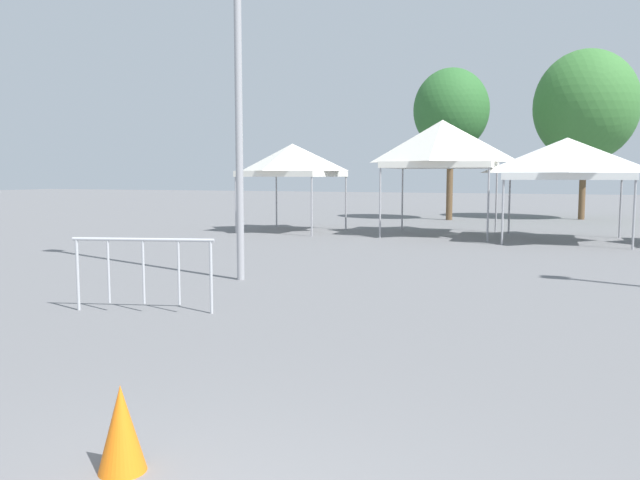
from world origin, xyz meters
TOP-DOWN VIEW (x-y plane):
  - canopy_tent_behind_left at (-7.46, 18.35)m, footprint 3.15×3.15m
  - canopy_tent_far_left at (-2.35, 18.98)m, footprint 3.63×3.63m
  - canopy_tent_behind_center at (1.50, 18.27)m, footprint 3.69×3.69m
  - tree_behind_tents_right at (-3.44, 26.24)m, footprint 3.28×3.28m
  - tree_behind_tents_center at (2.00, 28.72)m, footprint 4.47×4.47m
  - crowd_barrier_mid_lot at (-3.87, 5.34)m, footprint 2.04×0.62m
  - traffic_cone_lot_center at (-0.85, 1.15)m, footprint 0.32×0.32m

SIDE VIEW (x-z plane):
  - traffic_cone_lot_center at x=-0.85m, z-range 0.00..0.59m
  - crowd_barrier_mid_lot at x=-3.87m, z-range 0.22..1.29m
  - canopy_tent_behind_center at x=1.50m, z-range 0.92..4.00m
  - canopy_tent_behind_left at x=-7.46m, z-range 0.96..4.02m
  - canopy_tent_far_left at x=-2.35m, z-range 1.10..4.87m
  - tree_behind_tents_right at x=-3.44m, z-range 1.48..8.09m
  - tree_behind_tents_center at x=2.00m, z-range 1.26..8.72m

